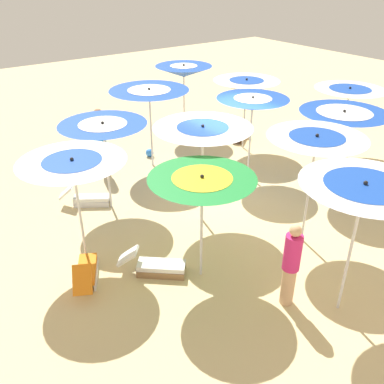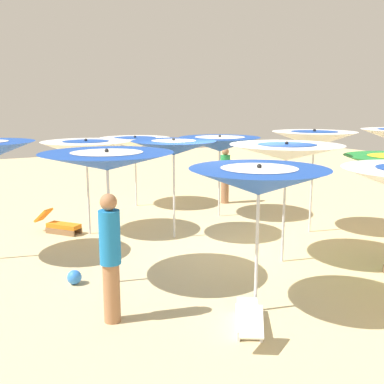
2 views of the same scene
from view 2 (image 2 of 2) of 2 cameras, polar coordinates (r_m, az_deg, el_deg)
name	(u,v)px [view 2 (image 2 of 2)]	position (r m, az deg, el deg)	size (l,w,h in m)	color
ground	(224,249)	(9.93, 3.99, -7.13)	(37.76, 37.76, 0.04)	beige
beach_umbrella_0	(135,143)	(13.64, -7.15, 6.15)	(2.10, 2.10, 2.12)	silver
beach_umbrella_1	(86,150)	(10.83, -13.12, 5.19)	(2.05, 2.05, 2.28)	silver
beach_umbrella_3	(220,144)	(12.27, 3.49, 6.04)	(2.18, 2.18, 2.24)	silver
beach_umbrella_4	(174,148)	(10.25, -2.31, 5.57)	(1.92, 1.92, 2.31)	silver
beach_umbrella_5	(107,161)	(7.69, -10.60, 3.83)	(2.23, 2.23, 2.35)	silver
beach_umbrella_6	(314,139)	(11.07, 15.04, 6.43)	(1.96, 1.96, 2.49)	silver
beach_umbrella_7	(286,152)	(8.80, 11.74, 4.91)	(2.15, 2.15, 2.38)	silver
beach_umbrella_8	(259,181)	(6.56, 8.38, 1.36)	(2.02, 2.02, 2.24)	silver
lounger_0	(60,225)	(11.40, -16.20, -3.96)	(1.14, 0.98, 0.56)	olive
lounger_3	(249,317)	(6.55, 7.13, -15.25)	(1.20, 0.94, 0.54)	silver
beachgoer_0	(225,175)	(14.06, 4.17, 2.20)	(0.30, 0.30, 1.72)	#A3704C
beachgoer_2	(110,255)	(6.53, -10.20, -7.80)	(0.30, 0.30, 1.88)	#A3704C
beach_ball	(74,277)	(8.26, -14.53, -10.29)	(0.25, 0.25, 0.25)	#337FE5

